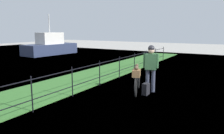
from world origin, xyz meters
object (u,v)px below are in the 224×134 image
object	(u,v)px
wooden_crate	(136,73)
backpack_on_paving	(146,89)
cyclist_person	(151,64)
bicycle_main	(137,83)
mooring_bollard	(134,73)
moored_boat_far	(50,46)
terrier_dog	(137,67)

from	to	relation	value
wooden_crate	backpack_on_paving	world-z (taller)	wooden_crate
cyclist_person	backpack_on_paving	bearing A→B (deg)	-179.09
bicycle_main	mooring_bollard	bearing A→B (deg)	26.99
bicycle_main	mooring_bollard	size ratio (longest dim) A/B	4.57
wooden_crate	cyclist_person	distance (m)	0.77
mooring_bollard	moored_boat_far	size ratio (longest dim) A/B	0.07
bicycle_main	cyclist_person	world-z (taller)	cyclist_person
wooden_crate	backpack_on_paving	size ratio (longest dim) A/B	0.98
terrier_dog	bicycle_main	bearing A→B (deg)	18.71
backpack_on_paving	moored_boat_far	xyz separation A→B (m)	(7.20, 12.06, 0.51)
bicycle_main	mooring_bollard	distance (m)	2.55
bicycle_main	wooden_crate	distance (m)	0.59
terrier_dog	mooring_bollard	xyz separation A→B (m)	(2.63, 1.28, -0.79)
bicycle_main	moored_boat_far	distance (m)	13.66
wooden_crate	mooring_bollard	distance (m)	3.01
backpack_on_paving	mooring_bollard	distance (m)	2.84
cyclist_person	mooring_bollard	distance (m)	2.62
wooden_crate	terrier_dog	bearing A→B (deg)	18.71
wooden_crate	cyclist_person	size ratio (longest dim) A/B	0.23
backpack_on_paving	moored_boat_far	bearing A→B (deg)	62.74
wooden_crate	terrier_dog	size ratio (longest dim) A/B	1.21
bicycle_main	terrier_dog	distance (m)	0.73
terrier_dog	moored_boat_far	size ratio (longest dim) A/B	0.07
moored_boat_far	terrier_dog	bearing A→B (deg)	-122.25
wooden_crate	moored_boat_far	xyz separation A→B (m)	(7.47, 11.81, -0.06)
cyclist_person	terrier_dog	bearing A→B (deg)	159.57
terrier_dog	backpack_on_paving	xyz separation A→B (m)	(0.24, -0.26, -0.78)
moored_boat_far	wooden_crate	bearing A→B (deg)	-122.31
cyclist_person	moored_boat_far	bearing A→B (deg)	60.64
wooden_crate	backpack_on_paving	bearing A→B (deg)	-43.14
wooden_crate	moored_boat_far	bearing A→B (deg)	57.69
wooden_crate	terrier_dog	xyz separation A→B (m)	(0.02, 0.01, 0.20)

